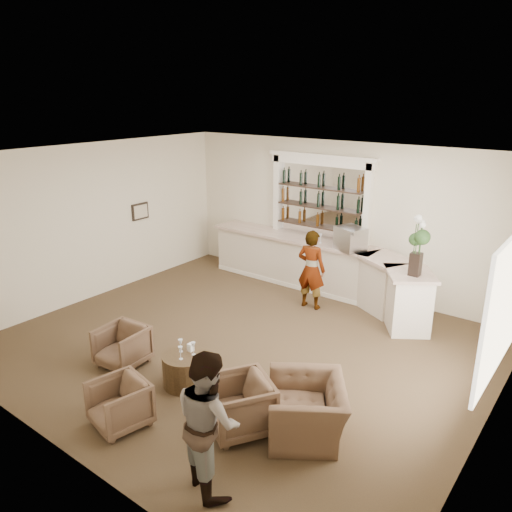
{
  "coord_description": "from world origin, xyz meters",
  "views": [
    {
      "loc": [
        4.97,
        -6.16,
        4.28
      ],
      "look_at": [
        -0.38,
        0.9,
        1.36
      ],
      "focal_mm": 35.0,
      "sensor_mm": 36.0,
      "label": 1
    }
  ],
  "objects_px": {
    "sommelier": "(311,269)",
    "armchair_left": "(122,346)",
    "guest": "(208,421)",
    "armchair_center": "(119,404)",
    "armchair_far": "(307,409)",
    "flower_vase": "(418,242)",
    "bar_counter": "(321,268)",
    "armchair_right": "(240,405)",
    "espresso_machine": "(350,239)",
    "cocktail_table": "(186,369)"
  },
  "relations": [
    {
      "from": "guest",
      "to": "armchair_far",
      "type": "xyz_separation_m",
      "value": [
        0.41,
        1.42,
        -0.48
      ]
    },
    {
      "from": "sommelier",
      "to": "armchair_left",
      "type": "height_order",
      "value": "sommelier"
    },
    {
      "from": "armchair_left",
      "to": "guest",
      "type": "bearing_deg",
      "value": -25.47
    },
    {
      "from": "guest",
      "to": "armchair_far",
      "type": "height_order",
      "value": "guest"
    },
    {
      "from": "armchair_center",
      "to": "espresso_machine",
      "type": "height_order",
      "value": "espresso_machine"
    },
    {
      "from": "sommelier",
      "to": "bar_counter",
      "type": "bearing_deg",
      "value": -77.82
    },
    {
      "from": "bar_counter",
      "to": "espresso_machine",
      "type": "height_order",
      "value": "espresso_machine"
    },
    {
      "from": "guest",
      "to": "armchair_right",
      "type": "height_order",
      "value": "guest"
    },
    {
      "from": "armchair_right",
      "to": "flower_vase",
      "type": "relative_size",
      "value": 0.74
    },
    {
      "from": "guest",
      "to": "armchair_center",
      "type": "distance_m",
      "value": 1.75
    },
    {
      "from": "armchair_left",
      "to": "armchair_right",
      "type": "bearing_deg",
      "value": -8.01
    },
    {
      "from": "cocktail_table",
      "to": "espresso_machine",
      "type": "height_order",
      "value": "espresso_machine"
    },
    {
      "from": "sommelier",
      "to": "armchair_center",
      "type": "distance_m",
      "value": 4.91
    },
    {
      "from": "guest",
      "to": "armchair_left",
      "type": "height_order",
      "value": "guest"
    },
    {
      "from": "armchair_far",
      "to": "armchair_center",
      "type": "bearing_deg",
      "value": -91.65
    },
    {
      "from": "guest",
      "to": "espresso_machine",
      "type": "relative_size",
      "value": 3.02
    },
    {
      "from": "armchair_center",
      "to": "guest",
      "type": "bearing_deg",
      "value": 10.13
    },
    {
      "from": "bar_counter",
      "to": "guest",
      "type": "distance_m",
      "value": 6.1
    },
    {
      "from": "armchair_far",
      "to": "armchair_left",
      "type": "bearing_deg",
      "value": -119.16
    },
    {
      "from": "cocktail_table",
      "to": "guest",
      "type": "xyz_separation_m",
      "value": [
        1.68,
        -1.31,
        0.59
      ]
    },
    {
      "from": "bar_counter",
      "to": "sommelier",
      "type": "bearing_deg",
      "value": -73.5
    },
    {
      "from": "armchair_center",
      "to": "armchair_right",
      "type": "relative_size",
      "value": 0.87
    },
    {
      "from": "armchair_left",
      "to": "flower_vase",
      "type": "xyz_separation_m",
      "value": [
        3.32,
        3.96,
        1.43
      ]
    },
    {
      "from": "bar_counter",
      "to": "guest",
      "type": "bearing_deg",
      "value": -71.62
    },
    {
      "from": "armchair_far",
      "to": "flower_vase",
      "type": "bearing_deg",
      "value": 145.15
    },
    {
      "from": "bar_counter",
      "to": "flower_vase",
      "type": "bearing_deg",
      "value": -17.43
    },
    {
      "from": "espresso_machine",
      "to": "sommelier",
      "type": "bearing_deg",
      "value": -97.28
    },
    {
      "from": "armchair_far",
      "to": "espresso_machine",
      "type": "bearing_deg",
      "value": 165.89
    },
    {
      "from": "sommelier",
      "to": "flower_vase",
      "type": "bearing_deg",
      "value": 178.58
    },
    {
      "from": "armchair_center",
      "to": "armchair_far",
      "type": "height_order",
      "value": "armchair_far"
    },
    {
      "from": "cocktail_table",
      "to": "guest",
      "type": "bearing_deg",
      "value": -37.91
    },
    {
      "from": "armchair_far",
      "to": "guest",
      "type": "bearing_deg",
      "value": -50.78
    },
    {
      "from": "sommelier",
      "to": "armchair_left",
      "type": "bearing_deg",
      "value": 67.87
    },
    {
      "from": "sommelier",
      "to": "guest",
      "type": "bearing_deg",
      "value": 104.38
    },
    {
      "from": "armchair_center",
      "to": "armchair_far",
      "type": "bearing_deg",
      "value": 45.39
    },
    {
      "from": "bar_counter",
      "to": "cocktail_table",
      "type": "relative_size",
      "value": 8.05
    },
    {
      "from": "armchair_center",
      "to": "flower_vase",
      "type": "relative_size",
      "value": 0.64
    },
    {
      "from": "sommelier",
      "to": "armchair_left",
      "type": "relative_size",
      "value": 2.25
    },
    {
      "from": "armchair_right",
      "to": "espresso_machine",
      "type": "bearing_deg",
      "value": 132.93
    },
    {
      "from": "guest",
      "to": "armchair_far",
      "type": "distance_m",
      "value": 1.55
    },
    {
      "from": "guest",
      "to": "armchair_right",
      "type": "relative_size",
      "value": 2.06
    },
    {
      "from": "armchair_right",
      "to": "armchair_far",
      "type": "height_order",
      "value": "armchair_right"
    },
    {
      "from": "armchair_far",
      "to": "flower_vase",
      "type": "xyz_separation_m",
      "value": [
        0.0,
        3.63,
        1.4
      ]
    },
    {
      "from": "guest",
      "to": "armchair_center",
      "type": "relative_size",
      "value": 2.36
    },
    {
      "from": "guest",
      "to": "armchair_left",
      "type": "relative_size",
      "value": 2.29
    },
    {
      "from": "armchair_left",
      "to": "armchair_far",
      "type": "distance_m",
      "value": 3.33
    },
    {
      "from": "sommelier",
      "to": "espresso_machine",
      "type": "xyz_separation_m",
      "value": [
        0.46,
        0.76,
        0.56
      ]
    },
    {
      "from": "armchair_left",
      "to": "sommelier",
      "type": "bearing_deg",
      "value": 67.26
    },
    {
      "from": "sommelier",
      "to": "armchair_far",
      "type": "relative_size",
      "value": 1.48
    },
    {
      "from": "espresso_machine",
      "to": "flower_vase",
      "type": "distance_m",
      "value": 1.79
    }
  ]
}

